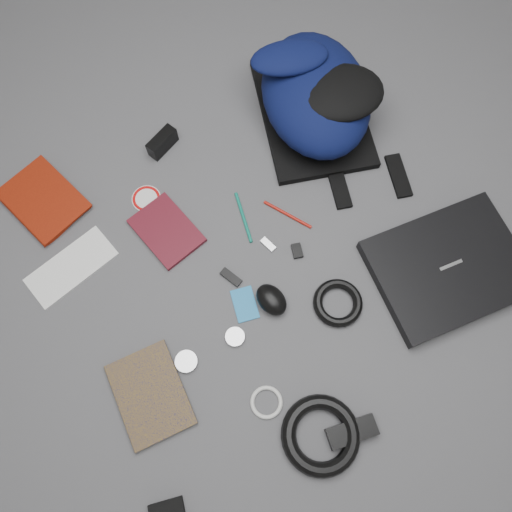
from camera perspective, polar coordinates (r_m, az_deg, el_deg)
ground at (r=1.35m, az=0.00°, el=-0.28°), size 4.00×4.00×0.00m
backpack at (r=1.49m, az=6.83°, el=17.89°), size 0.48×0.56×0.19m
laptop at (r=1.41m, az=21.12°, el=-1.22°), size 0.44×0.37×0.04m
textbook_red at (r=1.52m, az=-25.47°, el=3.69°), size 0.21×0.26×0.02m
comic_book at (r=1.31m, az=-15.36°, el=-16.52°), size 0.19×0.24×0.02m
envelope at (r=1.43m, az=-20.36°, el=-1.16°), size 0.25×0.14×0.00m
dvd_case at (r=1.39m, az=-10.19°, el=2.86°), size 0.16×0.20×0.01m
compact_camera at (r=1.50m, az=-10.65°, el=12.64°), size 0.10×0.06×0.05m
sticker_disc at (r=1.45m, az=-12.42°, el=6.42°), size 0.11×0.11×0.00m
pen_teal at (r=1.39m, az=-1.44°, el=4.45°), size 0.05×0.15×0.01m
pen_red at (r=1.39m, az=3.63°, el=4.76°), size 0.07×0.14×0.01m
id_badge at (r=1.31m, az=-1.29°, el=-5.53°), size 0.08×0.10×0.00m
usb_black at (r=1.33m, az=-2.87°, el=-2.44°), size 0.04×0.06×0.01m
usb_silver at (r=1.36m, az=1.40°, el=1.32°), size 0.03×0.05×0.01m
key_fob at (r=1.35m, az=4.72°, el=0.59°), size 0.04×0.05×0.01m
mouse at (r=1.29m, az=1.77°, el=-5.01°), size 0.07×0.10×0.05m
headphone_left at (r=1.29m, az=-7.96°, el=-11.85°), size 0.07×0.07×0.01m
headphone_right at (r=1.29m, az=-2.41°, el=-9.22°), size 0.06×0.06×0.01m
cable_coil at (r=1.32m, az=9.34°, el=-5.31°), size 0.16×0.16×0.03m
power_brick at (r=1.28m, az=10.89°, el=-19.12°), size 0.13×0.08×0.03m
power_cord_coil at (r=1.27m, az=7.39°, el=-19.65°), size 0.21×0.21×0.04m
white_cable_coil at (r=1.27m, az=1.21°, el=-16.37°), size 0.09×0.09×0.01m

